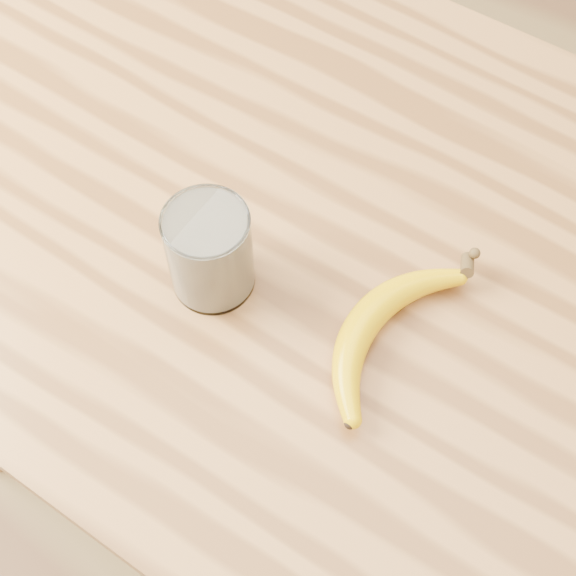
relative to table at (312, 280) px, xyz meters
The scene contains 3 objects.
table is the anchor object (origin of this frame).
smoothie_glass 0.23m from the table, 110.84° to the right, with size 0.09×0.09×0.11m.
banana 0.20m from the table, 35.89° to the right, with size 0.11×0.29×0.04m, color #DFA800, non-canonical shape.
Camera 1 is at (0.26, -0.44, 1.63)m, focal length 50.00 mm.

